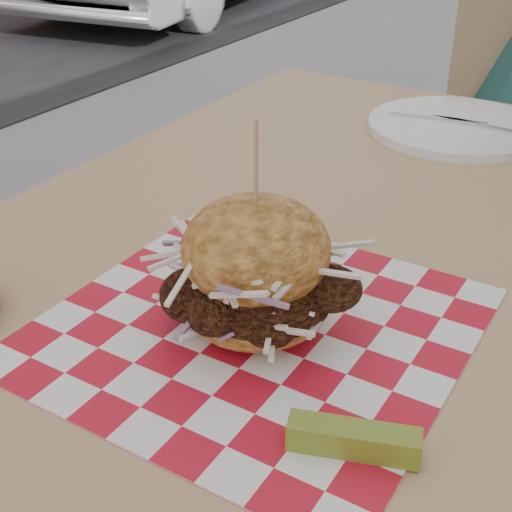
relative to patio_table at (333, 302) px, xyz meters
The scene contains 5 objects.
patio_table is the anchor object (origin of this frame).
paper_liner 0.20m from the patio_table, 87.96° to the right, with size 0.36×0.36×0.00m, color red.
sandwich 0.23m from the patio_table, 87.96° to the right, with size 0.17×0.17×0.20m.
pickle_spear 0.33m from the patio_table, 62.35° to the right, with size 0.10×0.02×0.02m, color olive.
place_setting 0.43m from the patio_table, 90.00° to the left, with size 0.27×0.27×0.02m.
Camera 1 is at (0.15, -0.86, 1.13)m, focal length 50.00 mm.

